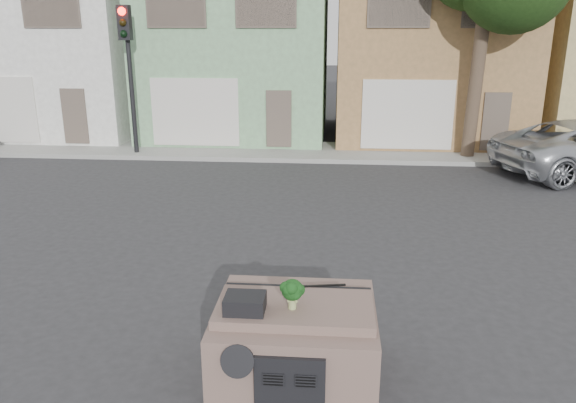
# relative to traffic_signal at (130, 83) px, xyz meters

# --- Properties ---
(ground_plane) EXTENTS (120.00, 120.00, 0.00)m
(ground_plane) POSITION_rel_traffic_signal_xyz_m (6.50, -9.50, -2.55)
(ground_plane) COLOR #303033
(ground_plane) RESTS_ON ground
(sidewalk) EXTENTS (40.00, 3.00, 0.15)m
(sidewalk) POSITION_rel_traffic_signal_xyz_m (6.50, 1.00, -2.47)
(sidewalk) COLOR gray
(sidewalk) RESTS_ON ground
(townhouse_white) EXTENTS (7.20, 8.20, 7.55)m
(townhouse_white) POSITION_rel_traffic_signal_xyz_m (-4.50, 5.00, 1.23)
(townhouse_white) COLOR silver
(townhouse_white) RESTS_ON ground
(townhouse_mint) EXTENTS (7.20, 8.20, 7.55)m
(townhouse_mint) POSITION_rel_traffic_signal_xyz_m (3.00, 5.00, 1.23)
(townhouse_mint) COLOR #7CAC7D
(townhouse_mint) RESTS_ON ground
(townhouse_tan) EXTENTS (7.20, 8.20, 7.55)m
(townhouse_tan) POSITION_rel_traffic_signal_xyz_m (10.50, 5.00, 1.23)
(townhouse_tan) COLOR #9D7547
(townhouse_tan) RESTS_ON ground
(traffic_signal) EXTENTS (0.40, 0.40, 5.10)m
(traffic_signal) POSITION_rel_traffic_signal_xyz_m (0.00, 0.00, 0.00)
(traffic_signal) COLOR black
(traffic_signal) RESTS_ON ground
(tree_near) EXTENTS (4.40, 4.00, 8.50)m
(tree_near) POSITION_rel_traffic_signal_xyz_m (11.50, 0.30, 1.70)
(tree_near) COLOR #1A3310
(tree_near) RESTS_ON ground
(car_dashboard) EXTENTS (2.00, 1.80, 1.12)m
(car_dashboard) POSITION_rel_traffic_signal_xyz_m (6.50, -12.50, -1.99)
(car_dashboard) COLOR #71584F
(car_dashboard) RESTS_ON ground
(instrument_hump) EXTENTS (0.48, 0.38, 0.20)m
(instrument_hump) POSITION_rel_traffic_signal_xyz_m (5.92, -12.85, -1.33)
(instrument_hump) COLOR black
(instrument_hump) RESTS_ON car_dashboard
(wiper_arm) EXTENTS (0.69, 0.15, 0.02)m
(wiper_arm) POSITION_rel_traffic_signal_xyz_m (6.78, -12.12, -1.42)
(wiper_arm) COLOR black
(wiper_arm) RESTS_ON car_dashboard
(broccoli) EXTENTS (0.38, 0.38, 0.39)m
(broccoli) POSITION_rel_traffic_signal_xyz_m (6.48, -12.74, -1.24)
(broccoli) COLOR #103510
(broccoli) RESTS_ON car_dashboard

